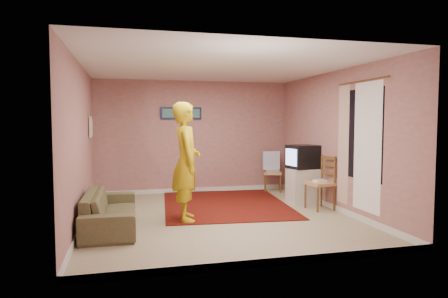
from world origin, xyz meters
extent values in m
plane|color=tan|center=(0.00, 0.00, 0.00)|extent=(5.00, 5.00, 0.00)
cube|color=#A8756E|center=(0.00, 2.50, 1.30)|extent=(4.50, 0.02, 2.60)
cube|color=#A8756E|center=(0.00, -2.50, 1.30)|extent=(4.50, 0.02, 2.60)
cube|color=#A8756E|center=(-2.25, 0.00, 1.30)|extent=(0.02, 5.00, 2.60)
cube|color=#A8756E|center=(2.25, 0.00, 1.30)|extent=(0.02, 5.00, 2.60)
cube|color=silver|center=(0.00, 0.00, 2.60)|extent=(4.50, 5.00, 0.02)
cube|color=silver|center=(0.00, 2.49, 0.05)|extent=(4.50, 0.02, 0.10)
cube|color=silver|center=(0.00, -2.49, 0.05)|extent=(4.50, 0.02, 0.10)
cube|color=silver|center=(-2.24, 0.00, 0.05)|extent=(0.02, 5.00, 0.10)
cube|color=silver|center=(2.24, 0.00, 0.05)|extent=(0.02, 5.00, 0.10)
cube|color=black|center=(2.24, -0.90, 1.45)|extent=(0.01, 1.10, 1.50)
cube|color=white|center=(2.23, -1.05, 1.25)|extent=(0.01, 0.75, 2.10)
cube|color=#EBE6C8|center=(2.21, -0.35, 1.25)|extent=(0.01, 0.35, 2.10)
cylinder|color=brown|center=(2.20, -0.90, 2.32)|extent=(0.02, 1.40, 0.02)
cube|color=#15163B|center=(-0.30, 2.47, 1.85)|extent=(0.95, 0.03, 0.28)
cube|color=#2B6078|center=(-0.30, 2.45, 1.85)|extent=(0.86, 0.01, 0.20)
cube|color=beige|center=(-2.22, 1.60, 1.55)|extent=(0.03, 0.38, 0.42)
cube|color=silver|center=(-2.20, 1.60, 1.55)|extent=(0.01, 0.30, 0.34)
cube|color=black|center=(0.37, 0.94, 0.01)|extent=(2.65, 3.20, 0.02)
cube|color=silver|center=(1.95, 0.73, 0.35)|extent=(0.55, 0.50, 0.71)
cube|color=black|center=(1.95, 0.73, 0.94)|extent=(0.61, 0.57, 0.48)
cube|color=#8CB2F2|center=(1.67, 0.70, 0.94)|extent=(0.07, 0.40, 0.34)
cube|color=tan|center=(1.82, 2.11, 0.44)|extent=(0.51, 0.50, 0.05)
cube|color=brown|center=(1.82, 2.11, 0.67)|extent=(0.40, 0.17, 0.47)
cube|color=#ACACB1|center=(1.82, 2.11, 0.49)|extent=(0.37, 0.31, 0.05)
cube|color=#91B5ED|center=(1.82, 2.20, 0.73)|extent=(0.42, 0.05, 0.44)
cube|color=tan|center=(2.00, 0.09, 0.49)|extent=(0.50, 0.52, 0.05)
cube|color=brown|center=(2.00, 0.09, 0.75)|extent=(0.11, 0.46, 0.53)
cube|color=white|center=(2.00, 0.09, 0.54)|extent=(0.23, 0.18, 0.05)
imported|color=brown|center=(-1.80, -0.33, 0.29)|extent=(0.80, 1.97, 0.57)
imported|color=gold|center=(-0.57, -0.13, 0.99)|extent=(0.51, 0.75, 1.98)
camera|label=1|loc=(-1.55, -6.72, 1.67)|focal=32.00mm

